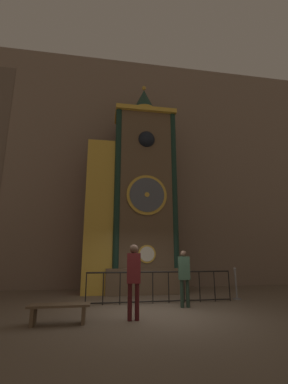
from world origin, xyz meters
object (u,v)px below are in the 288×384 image
clock_tower (135,197)px  visitor_far (184,273)px  visitor_near (134,273)px  stanchion_post (236,289)px  visitor_bench (59,310)px

clock_tower → visitor_far: clock_tower is taller
visitor_far → clock_tower: bearing=119.8°
visitor_near → stanchion_post: size_ratio=1.68×
clock_tower → stanchion_post: size_ratio=9.03×
clock_tower → stanchion_post: 5.41m
clock_tower → visitor_near: (-0.58, -4.39, -2.92)m
clock_tower → visitor_near: clock_tower is taller
stanchion_post → visitor_near: bearing=-150.1°
clock_tower → stanchion_post: (3.37, -2.11, -3.67)m
visitor_bench → stanchion_post: bearing=22.4°
visitor_far → visitor_bench: visitor_far is taller
visitor_bench → visitor_far: bearing=21.0°
visitor_near → visitor_bench: 1.90m
visitor_near → visitor_bench: visitor_near is taller
clock_tower → visitor_bench: size_ratio=6.95×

